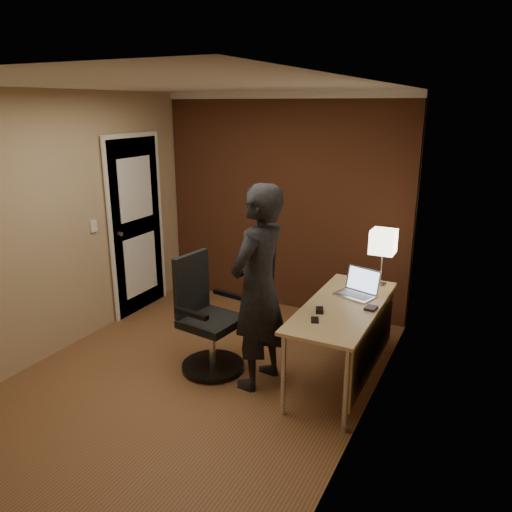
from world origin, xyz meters
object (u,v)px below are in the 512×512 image
at_px(laptop, 359,288).
at_px(wallet, 371,308).
at_px(phone, 315,320).
at_px(office_chair, 206,321).
at_px(desk, 351,320).
at_px(mouse, 319,310).
at_px(person, 258,288).
at_px(desk_lamp, 383,242).

height_order(laptop, wallet, laptop).
relative_size(phone, office_chair, 0.11).
xyz_separation_m(desk, phone, (-0.18, -0.42, 0.13)).
xyz_separation_m(laptop, phone, (-0.16, -0.70, -0.06)).
distance_m(mouse, person, 0.54).
distance_m(phone, person, 0.56).
bearing_deg(desk, office_chair, -165.37).
bearing_deg(laptop, phone, -102.61).
bearing_deg(desk, wallet, 0.98).
bearing_deg(laptop, wallet, -57.30).
relative_size(desk_lamp, wallet, 4.86).
relative_size(desk_lamp, person, 0.30).
xyz_separation_m(mouse, office_chair, (-1.05, -0.09, -0.28)).
height_order(mouse, person, person).
bearing_deg(mouse, desk, 30.38).
xyz_separation_m(mouse, phone, (0.02, -0.18, -0.01)).
bearing_deg(desk_lamp, phone, -104.70).
relative_size(desk, laptop, 3.82).
height_order(desk_lamp, office_chair, desk_lamp).
bearing_deg(wallet, mouse, -146.32).
xyz_separation_m(phone, wallet, (0.34, 0.42, 0.01)).
distance_m(mouse, wallet, 0.44).
bearing_deg(desk, desk_lamp, 81.40).
distance_m(phone, wallet, 0.54).
xyz_separation_m(desk_lamp, phone, (-0.27, -1.04, -0.41)).
distance_m(laptop, wallet, 0.34).
distance_m(wallet, office_chair, 1.48).
distance_m(desk_lamp, wallet, 0.74).
height_order(office_chair, person, person).
relative_size(phone, person, 0.06).
distance_m(desk, laptop, 0.35).
bearing_deg(office_chair, desk_lamp, 35.15).
bearing_deg(mouse, person, 171.12).
height_order(desk, person, person).
bearing_deg(wallet, phone, -129.05).
xyz_separation_m(desk, wallet, (0.16, 0.00, 0.14)).
distance_m(mouse, phone, 0.18).
height_order(desk, phone, phone).
height_order(laptop, office_chair, office_chair).
bearing_deg(phone, person, 150.61).
xyz_separation_m(laptop, office_chair, (-1.23, -0.61, -0.33)).
bearing_deg(desk, person, -154.80).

